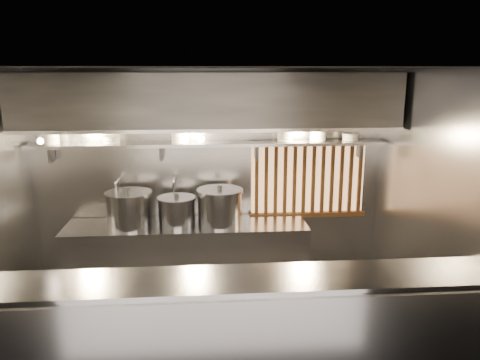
{
  "coord_description": "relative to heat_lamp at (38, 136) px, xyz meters",
  "views": [
    {
      "loc": [
        -0.07,
        -4.46,
        2.78
      ],
      "look_at": [
        0.32,
        0.55,
        1.59
      ],
      "focal_mm": 35.0,
      "sensor_mm": 36.0,
      "label": 1
    }
  ],
  "objects": [
    {
      "name": "exhaust_hood",
      "position": [
        1.9,
        0.25,
        0.36
      ],
      "size": [
        4.4,
        0.81,
        0.65
      ],
      "color": "#2D2D30",
      "rests_on": "ceiling"
    },
    {
      "name": "heat_lamp",
      "position": [
        0.0,
        0.0,
        0.0
      ],
      "size": [
        0.25,
        0.35,
        0.2
      ],
      "color": "#A2A2A7",
      "rests_on": "exhaust_hood"
    },
    {
      "name": "wood_screen",
      "position": [
        3.2,
        0.6,
        -0.69
      ],
      "size": [
        1.56,
        0.09,
        1.04
      ],
      "color": "#F7B06F",
      "rests_on": "wall_back"
    },
    {
      "name": "bowl_stack_4",
      "position": [
        3.27,
        0.47,
        -0.08
      ],
      "size": [
        0.22,
        0.22,
        0.17
      ],
      "color": "white",
      "rests_on": "bowl_shelf"
    },
    {
      "name": "stock_pot_left",
      "position": [
        0.91,
        0.25,
        -0.95
      ],
      "size": [
        0.6,
        0.6,
        0.48
      ],
      "rotation": [
        0.0,
        0.0,
        0.06
      ],
      "color": "#A2A2A7",
      "rests_on": "cooking_bench"
    },
    {
      "name": "bowl_stack_1",
      "position": [
        0.71,
        0.47,
        -0.12
      ],
      "size": [
        0.22,
        0.22,
        0.09
      ],
      "color": "white",
      "rests_on": "bowl_shelf"
    },
    {
      "name": "pendant_bulb",
      "position": [
        1.8,
        0.35,
        -0.11
      ],
      "size": [
        0.09,
        0.09,
        0.19
      ],
      "color": "#2D2D30",
      "rests_on": "exhaust_hood"
    },
    {
      "name": "faucet_right",
      "position": [
        1.45,
        0.52,
        -0.76
      ],
      "size": [
        0.04,
        0.3,
        0.5
      ],
      "color": "silver",
      "rests_on": "wall_back"
    },
    {
      "name": "wall_back",
      "position": [
        1.9,
        0.65,
        -0.67
      ],
      "size": [
        4.5,
        0.0,
        4.5
      ],
      "primitive_type": "plane",
      "rotation": [
        1.57,
        0.0,
        0.0
      ],
      "color": "gray",
      "rests_on": "floor"
    },
    {
      "name": "floor",
      "position": [
        1.9,
        -0.85,
        -2.07
      ],
      "size": [
        4.5,
        4.5,
        0.0
      ],
      "primitive_type": "plane",
      "color": "black",
      "rests_on": "ground"
    },
    {
      "name": "faucet_left",
      "position": [
        0.75,
        0.52,
        -0.76
      ],
      "size": [
        0.04,
        0.3,
        0.5
      ],
      "color": "silver",
      "rests_on": "wall_back"
    },
    {
      "name": "stock_pot_mid",
      "position": [
        1.48,
        0.27,
        -0.99
      ],
      "size": [
        0.53,
        0.53,
        0.4
      ],
      "rotation": [
        0.0,
        0.0,
        -0.12
      ],
      "color": "#A2A2A7",
      "rests_on": "cooking_bench"
    },
    {
      "name": "bowl_stack_2",
      "position": [
        1.54,
        0.47,
        -0.1
      ],
      "size": [
        0.23,
        0.23,
        0.13
      ],
      "color": "white",
      "rests_on": "bowl_shelf"
    },
    {
      "name": "stock_pot_right",
      "position": [
        2.02,
        0.26,
        -0.94
      ],
      "size": [
        0.72,
        0.72,
        0.49
      ],
      "rotation": [
        0.0,
        0.0,
        0.32
      ],
      "color": "#A2A2A7",
      "rests_on": "cooking_bench"
    },
    {
      "name": "ceiling",
      "position": [
        1.9,
        -0.85,
        0.73
      ],
      "size": [
        4.5,
        4.5,
        0.0
      ],
      "primitive_type": "plane",
      "rotation": [
        3.14,
        0.0,
        0.0
      ],
      "color": "black",
      "rests_on": "wall_back"
    },
    {
      "name": "wall_right",
      "position": [
        4.15,
        -0.85,
        -0.67
      ],
      "size": [
        0.0,
        3.0,
        3.0
      ],
      "primitive_type": "plane",
      "rotation": [
        1.57,
        0.0,
        -1.57
      ],
      "color": "gray",
      "rests_on": "floor"
    },
    {
      "name": "bowl_stack_5",
      "position": [
        3.69,
        0.47,
        -0.12
      ],
      "size": [
        0.22,
        0.22,
        0.09
      ],
      "color": "white",
      "rests_on": "bowl_shelf"
    },
    {
      "name": "cooking_bench",
      "position": [
        1.6,
        0.28,
        -1.62
      ],
      "size": [
        3.0,
        0.7,
        0.9
      ],
      "primitive_type": "cube",
      "color": "#A2A2A7",
      "rests_on": "floor"
    },
    {
      "name": "serving_counter",
      "position": [
        1.9,
        -1.81,
        -1.5
      ],
      "size": [
        4.5,
        0.56,
        1.13
      ],
      "color": "#A2A2A7",
      "rests_on": "floor"
    },
    {
      "name": "bowl_stack_0",
      "position": [
        -0.01,
        0.47,
        -0.08
      ],
      "size": [
        0.2,
        0.2,
        0.17
      ],
      "color": "white",
      "rests_on": "bowl_shelf"
    },
    {
      "name": "bowl_shelf",
      "position": [
        1.9,
        0.47,
        -0.19
      ],
      "size": [
        4.4,
        0.34,
        0.04
      ],
      "primitive_type": "cube",
      "color": "#A2A2A7",
      "rests_on": "wall_back"
    },
    {
      "name": "bowl_stack_3",
      "position": [
        2.85,
        0.47,
        -0.08
      ],
      "size": [
        0.21,
        0.21,
        0.17
      ],
      "color": "white",
      "rests_on": "bowl_shelf"
    }
  ]
}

